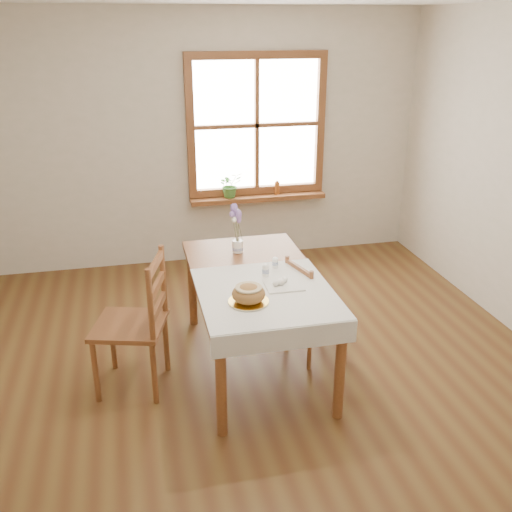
{
  "coord_description": "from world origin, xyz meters",
  "views": [
    {
      "loc": [
        -0.83,
        -3.36,
        2.45
      ],
      "look_at": [
        0.0,
        0.3,
        0.9
      ],
      "focal_mm": 40.0,
      "sensor_mm": 36.0,
      "label": 1
    }
  ],
  "objects_px": {
    "chair_left": "(129,323)",
    "chair_right": "(316,308)",
    "bread_plate": "(249,302)",
    "flower_vase": "(238,247)",
    "dining_table": "(256,286)"
  },
  "relations": [
    {
      "from": "dining_table",
      "to": "chair_right",
      "type": "bearing_deg",
      "value": 4.91
    },
    {
      "from": "chair_left",
      "to": "chair_right",
      "type": "relative_size",
      "value": 1.24
    },
    {
      "from": "chair_right",
      "to": "bread_plate",
      "type": "relative_size",
      "value": 3.18
    },
    {
      "from": "dining_table",
      "to": "chair_left",
      "type": "height_order",
      "value": "chair_left"
    },
    {
      "from": "dining_table",
      "to": "flower_vase",
      "type": "xyz_separation_m",
      "value": [
        -0.04,
        0.45,
        0.13
      ]
    },
    {
      "from": "chair_right",
      "to": "flower_vase",
      "type": "distance_m",
      "value": 0.78
    },
    {
      "from": "chair_left",
      "to": "flower_vase",
      "type": "height_order",
      "value": "chair_left"
    },
    {
      "from": "bread_plate",
      "to": "flower_vase",
      "type": "distance_m",
      "value": 0.89
    },
    {
      "from": "dining_table",
      "to": "chair_right",
      "type": "height_order",
      "value": "chair_right"
    },
    {
      "from": "flower_vase",
      "to": "chair_left",
      "type": "bearing_deg",
      "value": -149.27
    },
    {
      "from": "dining_table",
      "to": "flower_vase",
      "type": "relative_size",
      "value": 16.69
    },
    {
      "from": "dining_table",
      "to": "bread_plate",
      "type": "relative_size",
      "value": 6.25
    },
    {
      "from": "chair_left",
      "to": "chair_right",
      "type": "bearing_deg",
      "value": 110.44
    },
    {
      "from": "dining_table",
      "to": "flower_vase",
      "type": "height_order",
      "value": "flower_vase"
    },
    {
      "from": "chair_left",
      "to": "chair_right",
      "type": "xyz_separation_m",
      "value": [
        1.41,
        0.11,
        -0.1
      ]
    }
  ]
}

